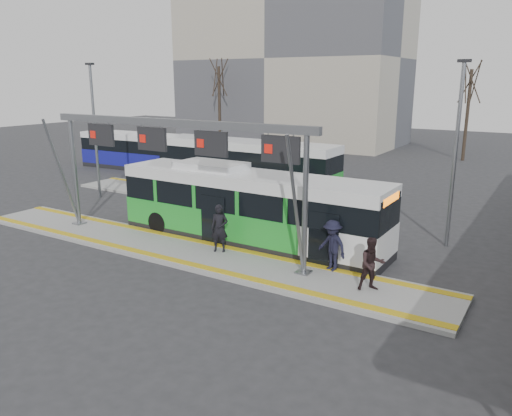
{
  "coord_description": "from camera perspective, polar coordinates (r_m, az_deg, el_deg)",
  "views": [
    {
      "loc": [
        12.87,
        -14.75,
        6.81
      ],
      "look_at": [
        1.82,
        3.0,
        1.46
      ],
      "focal_mm": 35.0,
      "sensor_mm": 36.0,
      "label": 1
    }
  ],
  "objects": [
    {
      "name": "ground",
      "position": [
        20.73,
        -8.73,
        -5.0
      ],
      "size": [
        120.0,
        120.0,
        0.0
      ],
      "primitive_type": "plane",
      "color": "#2D2D30",
      "rests_on": "ground"
    },
    {
      "name": "platform_main",
      "position": [
        20.7,
        -8.73,
        -4.8
      ],
      "size": [
        22.0,
        3.0,
        0.15
      ],
      "primitive_type": "cube",
      "color": "gray",
      "rests_on": "ground"
    },
    {
      "name": "platform_second",
      "position": [
        29.11,
        -4.54,
        0.94
      ],
      "size": [
        20.0,
        3.0,
        0.15
      ],
      "primitive_type": "cube",
      "color": "gray",
      "rests_on": "ground"
    },
    {
      "name": "tactile_main",
      "position": [
        20.67,
        -8.74,
        -4.58
      ],
      "size": [
        22.0,
        2.65,
        0.02
      ],
      "color": "gold",
      "rests_on": "platform_main"
    },
    {
      "name": "tactile_second",
      "position": [
        30.0,
        -3.24,
        1.53
      ],
      "size": [
        20.0,
        0.35,
        0.02
      ],
      "color": "gold",
      "rests_on": "platform_second"
    },
    {
      "name": "gantry",
      "position": [
        20.15,
        -9.48,
        7.01
      ],
      "size": [
        13.0,
        1.68,
        5.2
      ],
      "color": "slate",
      "rests_on": "platform_main"
    },
    {
      "name": "apartment_block",
      "position": [
        57.48,
        4.16,
        16.72
      ],
      "size": [
        24.5,
        12.5,
        18.4
      ],
      "color": "#A79D8B",
      "rests_on": "ground"
    },
    {
      "name": "hero_bus",
      "position": [
        21.33,
        -0.8,
        0.02
      ],
      "size": [
        12.16,
        2.65,
        3.34
      ],
      "rotation": [
        0.0,
        0.0,
        -0.01
      ],
      "color": "black",
      "rests_on": "ground"
    },
    {
      "name": "bg_bus_green",
      "position": [
        32.16,
        -1.25,
        4.92
      ],
      "size": [
        12.46,
        2.77,
        3.11
      ],
      "rotation": [
        0.0,
        0.0,
        -0.01
      ],
      "color": "black",
      "rests_on": "ground"
    },
    {
      "name": "bg_bus_blue",
      "position": [
        40.41,
        -12.87,
        6.29
      ],
      "size": [
        10.88,
        3.0,
        2.81
      ],
      "rotation": [
        0.0,
        0.0,
        0.06
      ],
      "color": "black",
      "rests_on": "ground"
    },
    {
      "name": "passenger_a",
      "position": [
        19.9,
        -4.2,
        -2.33
      ],
      "size": [
        0.82,
        0.7,
        1.91
      ],
      "primitive_type": "imported",
      "rotation": [
        0.0,
        0.0,
        0.41
      ],
      "color": "black",
      "rests_on": "platform_main"
    },
    {
      "name": "passenger_b",
      "position": [
        16.69,
        13.11,
        -6.27
      ],
      "size": [
        1.09,
        1.07,
        1.78
      ],
      "primitive_type": "imported",
      "rotation": [
        0.0,
        0.0,
        0.68
      ],
      "color": "black",
      "rests_on": "platform_main"
    },
    {
      "name": "passenger_c",
      "position": [
        18.12,
        8.7,
        -4.24
      ],
      "size": [
        1.36,
        1.05,
        1.86
      ],
      "primitive_type": "imported",
      "rotation": [
        0.0,
        0.0,
        -0.33
      ],
      "color": "black",
      "rests_on": "platform_main"
    },
    {
      "name": "tree_left",
      "position": [
        50.33,
        10.16,
        12.46
      ],
      "size": [
        1.4,
        1.4,
        7.03
      ],
      "color": "#382B21",
      "rests_on": "ground"
    },
    {
      "name": "tree_mid",
      "position": [
        47.11,
        23.32,
        13.05
      ],
      "size": [
        1.4,
        1.4,
        8.78
      ],
      "color": "#382B21",
      "rests_on": "ground"
    },
    {
      "name": "tree_far",
      "position": [
        52.97,
        -4.26,
        14.6
      ],
      "size": [
        1.4,
        1.4,
        9.31
      ],
      "color": "#382B21",
      "rests_on": "ground"
    },
    {
      "name": "lamp_west",
      "position": [
        30.94,
        -17.96,
        8.72
      ],
      "size": [
        0.5,
        0.25,
        7.79
      ],
      "color": "slate",
      "rests_on": "ground"
    },
    {
      "name": "lamp_east",
      "position": [
        21.84,
        21.84,
        6.07
      ],
      "size": [
        0.5,
        0.25,
        7.62
      ],
      "color": "slate",
      "rests_on": "ground"
    }
  ]
}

